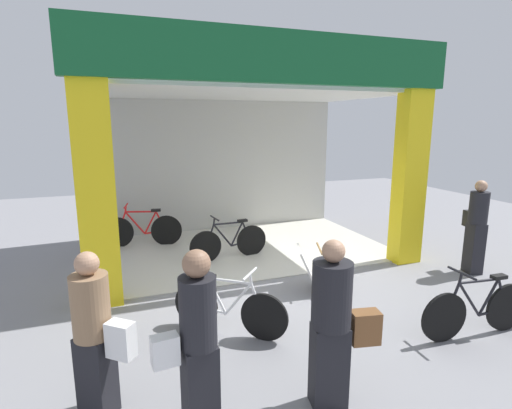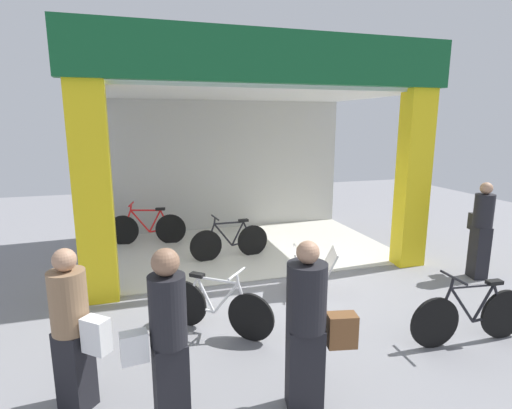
# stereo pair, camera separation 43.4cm
# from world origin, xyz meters

# --- Properties ---
(ground_plane) EXTENTS (20.08, 20.08, 0.00)m
(ground_plane) POSITION_xyz_m (0.00, 0.00, 0.00)
(ground_plane) COLOR gray
(ground_plane) RESTS_ON ground
(shop_facade) EXTENTS (6.24, 3.97, 4.04)m
(shop_facade) POSITION_xyz_m (0.00, 1.85, 2.16)
(shop_facade) COLOR beige
(shop_facade) RESTS_ON ground
(bicycle_inside_0) EXTENTS (1.61, 0.44, 0.89)m
(bicycle_inside_0) POSITION_xyz_m (-0.43, 1.27, 0.35)
(bicycle_inside_0) COLOR black
(bicycle_inside_0) RESTS_ON ground
(bicycle_inside_1) EXTENTS (1.68, 0.47, 0.94)m
(bicycle_inside_1) POSITION_xyz_m (-1.98, 2.73, 0.37)
(bicycle_inside_1) COLOR black
(bicycle_inside_1) RESTS_ON ground
(bicycle_parked_0) EXTENTS (1.22, 1.06, 0.87)m
(bicycle_parked_0) POSITION_xyz_m (-1.24, -1.47, 0.35)
(bicycle_parked_0) COLOR black
(bicycle_parked_0) RESTS_ON ground
(bicycle_parked_1) EXTENTS (1.62, 0.45, 0.89)m
(bicycle_parked_1) POSITION_xyz_m (1.69, -2.60, 0.36)
(bicycle_parked_1) COLOR black
(bicycle_parked_1) RESTS_ON ground
(sandwich_board_sign) EXTENTS (0.85, 0.79, 0.73)m
(sandwich_board_sign) POSITION_xyz_m (0.50, -0.68, 0.36)
(sandwich_board_sign) COLOR silver
(sandwich_board_sign) RESTS_ON ground
(pedestrian_0) EXTENTS (0.60, 0.56, 1.58)m
(pedestrian_0) POSITION_xyz_m (-2.77, -2.47, 0.81)
(pedestrian_0) COLOR black
(pedestrian_0) RESTS_ON ground
(pedestrian_1) EXTENTS (0.38, 0.55, 1.69)m
(pedestrian_1) POSITION_xyz_m (3.50, -0.92, 0.87)
(pedestrian_1) COLOR black
(pedestrian_1) RESTS_ON ground
(pedestrian_2) EXTENTS (0.70, 0.43, 1.65)m
(pedestrian_2) POSITION_xyz_m (-0.68, -3.08, 0.85)
(pedestrian_2) COLOR black
(pedestrian_2) RESTS_ON ground
(pedestrian_3) EXTENTS (0.57, 0.35, 1.69)m
(pedestrian_3) POSITION_xyz_m (-1.96, -3.04, 0.87)
(pedestrian_3) COLOR black
(pedestrian_3) RESTS_ON ground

